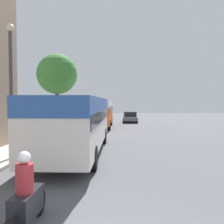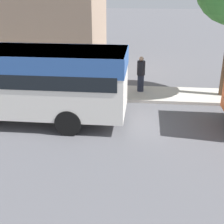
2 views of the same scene
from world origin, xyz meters
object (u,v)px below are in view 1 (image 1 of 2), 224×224
at_px(bus_lead, 78,117).
at_px(pedestrian_near_curb, 42,124).
at_px(car_crossing, 130,117).
at_px(bus_following, 100,110).
at_px(motorcycle_behind_lead, 26,201).

relative_size(bus_lead, pedestrian_near_curb, 6.04).
bearing_deg(car_crossing, bus_following, -116.93).
xyz_separation_m(bus_lead, bus_following, (0.04, 13.80, -0.01)).
bearing_deg(pedestrian_near_curb, motorcycle_behind_lead, -73.83).
xyz_separation_m(bus_following, car_crossing, (3.56, 7.00, -1.16)).
relative_size(car_crossing, pedestrian_near_curb, 2.52).
relative_size(bus_lead, motorcycle_behind_lead, 4.80).
bearing_deg(pedestrian_near_curb, bus_lead, -57.54).
xyz_separation_m(bus_following, pedestrian_near_curb, (-3.78, -7.91, -0.86)).
bearing_deg(bus_lead, motorcycle_behind_lead, -87.84).
height_order(bus_following, car_crossing, bus_following).
relative_size(bus_following, car_crossing, 2.02).
height_order(motorcycle_behind_lead, pedestrian_near_curb, pedestrian_near_curb).
height_order(motorcycle_behind_lead, car_crossing, motorcycle_behind_lead).
xyz_separation_m(bus_lead, car_crossing, (3.59, 20.80, -1.17)).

